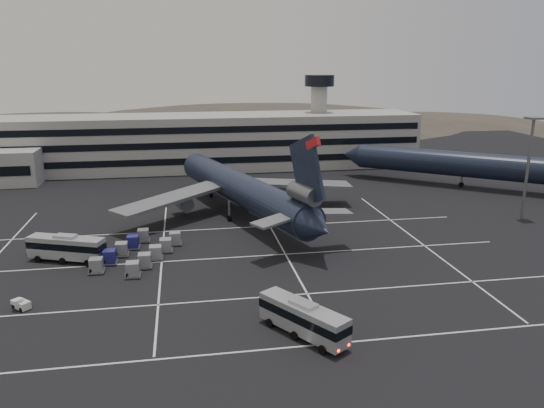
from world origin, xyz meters
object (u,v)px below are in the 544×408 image
(trijet_main, at_px, (242,189))
(uld_cluster, at_px, (138,251))
(tug_a, at_px, (35,249))
(bus_near, at_px, (303,317))
(bus_far, at_px, (66,247))

(trijet_main, height_order, uld_cluster, trijet_main)
(tug_a, bearing_deg, bus_near, -29.42)
(tug_a, bearing_deg, bus_far, -25.18)
(uld_cluster, bearing_deg, trijet_main, 46.55)
(trijet_main, relative_size, uld_cluster, 3.27)
(trijet_main, distance_m, bus_far, 32.80)
(bus_near, distance_m, tug_a, 45.77)
(tug_a, distance_m, uld_cluster, 16.04)
(bus_near, distance_m, uld_cluster, 32.11)
(bus_far, relative_size, tug_a, 4.20)
(trijet_main, bearing_deg, bus_near, -106.23)
(trijet_main, distance_m, tug_a, 35.76)
(bus_far, bearing_deg, trijet_main, -34.93)
(bus_near, xyz_separation_m, uld_cluster, (-18.50, 26.23, -1.11))
(bus_far, bearing_deg, bus_near, -111.38)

